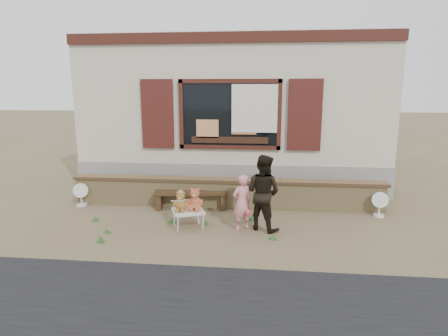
# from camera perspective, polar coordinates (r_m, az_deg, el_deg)

# --- Properties ---
(ground) EXTENTS (80.00, 80.00, 0.00)m
(ground) POSITION_cam_1_polar(r_m,az_deg,el_deg) (7.71, -0.46, -8.21)
(ground) COLOR brown
(ground) RESTS_ON ground
(shopfront) EXTENTS (8.04, 5.13, 4.00)m
(shopfront) POSITION_cam_1_polar(r_m,az_deg,el_deg) (11.73, 1.98, 8.68)
(shopfront) COLOR #AEA28C
(shopfront) RESTS_ON ground
(brick_wall) EXTENTS (7.10, 0.36, 0.67)m
(brick_wall) POSITION_cam_1_polar(r_m,az_deg,el_deg) (8.55, 0.28, -3.78)
(brick_wall) COLOR tan
(brick_wall) RESTS_ON ground
(bench) EXTENTS (1.66, 0.54, 0.42)m
(bench) POSITION_cam_1_polar(r_m,az_deg,el_deg) (8.43, -5.01, -4.30)
(bench) COLOR #322111
(bench) RESTS_ON ground
(folding_chair) EXTENTS (0.73, 0.69, 0.36)m
(folding_chair) POSITION_cam_1_polar(r_m,az_deg,el_deg) (7.34, -5.48, -6.65)
(folding_chair) COLOR beige
(folding_chair) RESTS_ON ground
(teddy_bear_left) EXTENTS (0.37, 0.34, 0.40)m
(teddy_bear_left) POSITION_cam_1_polar(r_m,az_deg,el_deg) (7.24, -6.61, -5.00)
(teddy_bear_left) COLOR brown
(teddy_bear_left) RESTS_ON folding_chair
(teddy_bear_right) EXTENTS (0.41, 0.38, 0.44)m
(teddy_bear_right) POSITION_cam_1_polar(r_m,az_deg,el_deg) (7.29, -4.44, -4.67)
(teddy_bear_right) COLOR #964529
(teddy_bear_right) RESTS_ON folding_chair
(child) EXTENTS (0.47, 0.44, 1.08)m
(child) POSITION_cam_1_polar(r_m,az_deg,el_deg) (7.14, 2.75, -5.29)
(child) COLOR pink
(child) RESTS_ON ground
(adult) EXTENTS (0.89, 0.84, 1.46)m
(adult) POSITION_cam_1_polar(r_m,az_deg,el_deg) (7.16, 5.96, -3.73)
(adult) COLOR black
(adult) RESTS_ON ground
(fan_left) EXTENTS (0.35, 0.23, 0.55)m
(fan_left) POSITION_cam_1_polar(r_m,az_deg,el_deg) (9.27, -20.95, -3.77)
(fan_left) COLOR silver
(fan_left) RESTS_ON ground
(fan_right) EXTENTS (0.35, 0.23, 0.54)m
(fan_right) POSITION_cam_1_polar(r_m,az_deg,el_deg) (8.60, 22.62, -5.10)
(fan_right) COLOR silver
(fan_right) RESTS_ON ground
(grass_tufts) EXTENTS (3.75, 1.55, 0.14)m
(grass_tufts) POSITION_cam_1_polar(r_m,az_deg,el_deg) (7.45, -7.49, -8.60)
(grass_tufts) COLOR #2B5221
(grass_tufts) RESTS_ON ground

